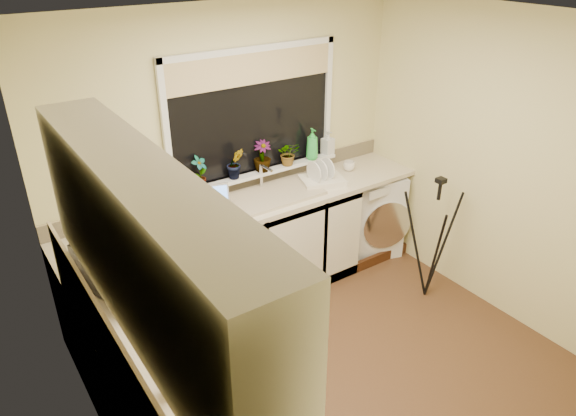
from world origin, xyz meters
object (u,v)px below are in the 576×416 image
at_px(kettle, 140,279).
at_px(steel_jar, 170,384).
at_px(plant_a, 200,172).
at_px(plant_b, 235,163).
at_px(tripod, 432,239).
at_px(soap_bottle_green, 312,144).
at_px(washing_machine, 366,211).
at_px(plant_d, 288,153).
at_px(dish_rack, 322,181).
at_px(cup_back, 349,166).
at_px(soap_bottle_clear, 328,142).
at_px(plant_c, 262,156).
at_px(microwave, 125,267).
at_px(laptop, 211,211).

xyz_separation_m(kettle, steel_jar, (-0.18, -0.87, -0.04)).
height_order(plant_a, plant_b, plant_a).
bearing_deg(steel_jar, tripod, 13.77).
bearing_deg(tripod, soap_bottle_green, 119.21).
height_order(washing_machine, plant_d, plant_d).
relative_size(dish_rack, tripod, 0.33).
xyz_separation_m(kettle, plant_a, (0.85, 0.88, 0.19)).
bearing_deg(cup_back, soap_bottle_clear, 128.41).
xyz_separation_m(washing_machine, plant_c, (-1.07, 0.19, 0.77)).
bearing_deg(plant_d, microwave, -156.18).
bearing_deg(soap_bottle_clear, soap_bottle_green, -170.80).
xyz_separation_m(washing_machine, soap_bottle_green, (-0.56, 0.17, 0.77)).
bearing_deg(microwave, soap_bottle_clear, -90.48).
xyz_separation_m(plant_b, plant_c, (0.27, 0.01, 0.00)).
distance_m(microwave, soap_bottle_green, 2.16).
bearing_deg(microwave, plant_c, -82.48).
relative_size(microwave, soap_bottle_green, 1.92).
distance_m(plant_b, plant_d, 0.53).
bearing_deg(soap_bottle_clear, tripod, -76.51).
bearing_deg(plant_c, microwave, -152.10).
relative_size(microwave, soap_bottle_clear, 2.57).
distance_m(tripod, soap_bottle_green, 1.34).
distance_m(tripod, plant_b, 1.79).
xyz_separation_m(steel_jar, plant_c, (1.62, 1.75, 0.23)).
bearing_deg(plant_b, plant_a, -179.91).
bearing_deg(tripod, plant_d, 129.35).
bearing_deg(washing_machine, microwave, -149.30).
height_order(laptop, plant_a, plant_a).
xyz_separation_m(washing_machine, plant_a, (-1.66, 0.19, 0.77)).
distance_m(steel_jar, plant_b, 2.22).
height_order(kettle, cup_back, kettle).
bearing_deg(cup_back, tripod, -81.77).
height_order(plant_d, soap_bottle_clear, plant_d).
relative_size(plant_a, soap_bottle_green, 0.95).
xyz_separation_m(soap_bottle_clear, cup_back, (0.13, -0.17, -0.21)).
bearing_deg(dish_rack, plant_d, 148.70).
xyz_separation_m(kettle, plant_d, (1.70, 0.87, 0.16)).
distance_m(plant_d, cup_back, 0.65).
distance_m(microwave, plant_a, 1.21).
bearing_deg(kettle, laptop, 37.52).
distance_m(kettle, plant_d, 1.92).
relative_size(kettle, plant_d, 0.90).
xyz_separation_m(dish_rack, tripod, (0.53, -0.86, -0.36)).
relative_size(plant_c, cup_back, 2.41).
height_order(washing_machine, kettle, kettle).
xyz_separation_m(washing_machine, tripod, (-0.08, -0.92, 0.15)).
xyz_separation_m(dish_rack, plant_d, (-0.20, 0.23, 0.23)).
xyz_separation_m(laptop, tripod, (1.63, -0.84, -0.39)).
bearing_deg(cup_back, plant_a, 174.16).
height_order(plant_a, plant_c, plant_a).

